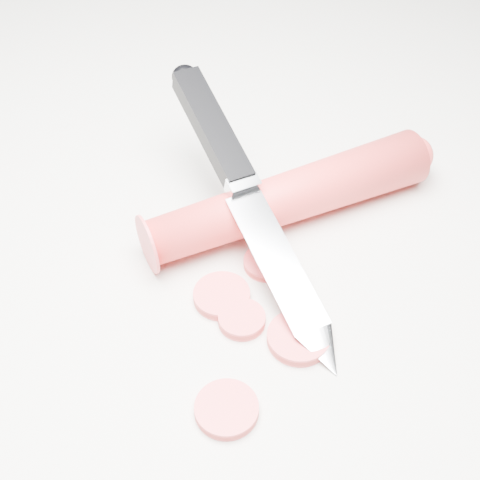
% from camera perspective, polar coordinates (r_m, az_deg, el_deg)
% --- Properties ---
extents(ground, '(2.40, 2.40, 0.00)m').
position_cam_1_polar(ground, '(0.47, 1.26, -1.68)').
color(ground, silver).
rests_on(ground, ground).
extents(carrot, '(0.18, 0.18, 0.04)m').
position_cam_1_polar(carrot, '(0.49, 4.21, 3.67)').
color(carrot, red).
rests_on(carrot, ground).
extents(carrot_slice_0, '(0.04, 0.04, 0.01)m').
position_cam_1_polar(carrot_slice_0, '(0.40, -1.15, -14.23)').
color(carrot_slice_0, '#EF4349').
rests_on(carrot_slice_0, ground).
extents(carrot_slice_1, '(0.03, 0.03, 0.01)m').
position_cam_1_polar(carrot_slice_1, '(0.43, 0.16, -6.79)').
color(carrot_slice_1, '#EF4349').
rests_on(carrot_slice_1, ground).
extents(carrot_slice_2, '(0.03, 0.03, 0.01)m').
position_cam_1_polar(carrot_slice_2, '(0.47, 2.28, -1.94)').
color(carrot_slice_2, '#EF4349').
rests_on(carrot_slice_2, ground).
extents(carrot_slice_3, '(0.04, 0.04, 0.01)m').
position_cam_1_polar(carrot_slice_3, '(0.43, 5.03, -8.31)').
color(carrot_slice_3, '#EF4349').
rests_on(carrot_slice_3, ground).
extents(carrot_slice_4, '(0.04, 0.04, 0.01)m').
position_cam_1_polar(carrot_slice_4, '(0.45, -1.57, -4.78)').
color(carrot_slice_4, '#EF4349').
rests_on(carrot_slice_4, ground).
extents(kitchen_knife, '(0.20, 0.19, 0.08)m').
position_cam_1_polar(kitchen_knife, '(0.45, 1.01, 3.44)').
color(kitchen_knife, silver).
rests_on(kitchen_knife, ground).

